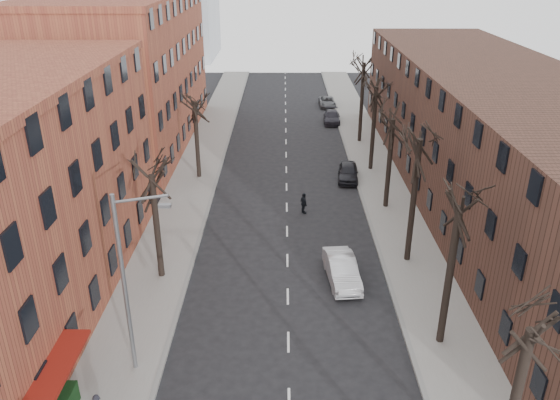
{
  "coord_description": "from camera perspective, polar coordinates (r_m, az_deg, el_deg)",
  "views": [
    {
      "loc": [
        -0.28,
        -10.06,
        17.87
      ],
      "look_at": [
        -0.47,
        20.52,
        4.0
      ],
      "focal_mm": 35.0,
      "sensor_mm": 36.0,
      "label": 1
    }
  ],
  "objects": [
    {
      "name": "sidewalk_left",
      "position": [
        49.05,
        -8.73,
        2.83
      ],
      "size": [
        4.0,
        90.0,
        0.15
      ],
      "primitive_type": "cube",
      "color": "gray",
      "rests_on": "ground"
    },
    {
      "name": "sidewalk_right",
      "position": [
        49.15,
        10.05,
        2.78
      ],
      "size": [
        4.0,
        90.0,
        0.15
      ],
      "primitive_type": "cube",
      "color": "gray",
      "rests_on": "ground"
    },
    {
      "name": "building_left_far",
      "position": [
        57.34,
        -15.95,
        12.56
      ],
      "size": [
        12.0,
        28.0,
        14.0
      ],
      "primitive_type": "cube",
      "color": "brown",
      "rests_on": "ground"
    },
    {
      "name": "building_right",
      "position": [
        45.11,
        21.63,
        6.09
      ],
      "size": [
        12.0,
        50.0,
        10.0
      ],
      "primitive_type": "cube",
      "color": "#452920",
      "rests_on": "ground"
    },
    {
      "name": "tree_right_b",
      "position": [
        29.46,
        16.3,
        -14.11
      ],
      "size": [
        5.2,
        5.2,
        10.8
      ],
      "primitive_type": null,
      "color": "black",
      "rests_on": "ground"
    },
    {
      "name": "tree_right_c",
      "position": [
        35.84,
        13.09,
        -6.21
      ],
      "size": [
        5.2,
        5.2,
        11.6
      ],
      "primitive_type": null,
      "color": "black",
      "rests_on": "ground"
    },
    {
      "name": "tree_right_d",
      "position": [
        42.77,
        10.94,
        -0.77
      ],
      "size": [
        5.2,
        5.2,
        10.0
      ],
      "primitive_type": null,
      "color": "black",
      "rests_on": "ground"
    },
    {
      "name": "tree_right_e",
      "position": [
        50.03,
        9.41,
        3.13
      ],
      "size": [
        5.2,
        5.2,
        10.8
      ],
      "primitive_type": null,
      "color": "black",
      "rests_on": "ground"
    },
    {
      "name": "tree_right_f",
      "position": [
        57.48,
        8.27,
        6.03
      ],
      "size": [
        5.2,
        5.2,
        11.6
      ],
      "primitive_type": null,
      "color": "black",
      "rests_on": "ground"
    },
    {
      "name": "tree_left_a",
      "position": [
        34.06,
        -12.22,
        -7.87
      ],
      "size": [
        5.2,
        5.2,
        9.5
      ],
      "primitive_type": null,
      "color": "black",
      "rests_on": "ground"
    },
    {
      "name": "tree_left_b",
      "position": [
        48.1,
        -8.42,
        2.31
      ],
      "size": [
        5.2,
        5.2,
        9.5
      ],
      "primitive_type": null,
      "color": "black",
      "rests_on": "ground"
    },
    {
      "name": "streetlight",
      "position": [
        24.76,
        -15.66,
        -7.91
      ],
      "size": [
        2.45,
        0.22,
        9.03
      ],
      "color": "slate",
      "rests_on": "ground"
    },
    {
      "name": "silver_sedan",
      "position": [
        32.76,
        6.48,
        -7.26
      ],
      "size": [
        2.09,
        4.78,
        1.53
      ],
      "primitive_type": "imported",
      "rotation": [
        0.0,
        0.0,
        0.1
      ],
      "color": "#AEB0B5",
      "rests_on": "ground"
    },
    {
      "name": "parked_car_near",
      "position": [
        47.28,
        7.12,
        2.92
      ],
      "size": [
        2.09,
        4.32,
        1.42
      ],
      "primitive_type": "imported",
      "rotation": [
        0.0,
        0.0,
        -0.1
      ],
      "color": "black",
      "rests_on": "ground"
    },
    {
      "name": "parked_car_mid",
      "position": [
        63.79,
        5.43,
        8.63
      ],
      "size": [
        2.06,
        4.61,
        1.31
      ],
      "primitive_type": "imported",
      "rotation": [
        0.0,
        0.0,
        -0.05
      ],
      "color": "#222129",
      "rests_on": "ground"
    },
    {
      "name": "parked_car_far",
      "position": [
        70.83,
        4.95,
        10.18
      ],
      "size": [
        2.1,
        4.3,
        1.18
      ],
      "primitive_type": "imported",
      "rotation": [
        0.0,
        0.0,
        0.04
      ],
      "color": "#53565B",
      "rests_on": "ground"
    },
    {
      "name": "pedestrian_crossing",
      "position": [
        40.76,
        2.5,
        -0.35
      ],
      "size": [
        0.74,
        1.04,
        1.64
      ],
      "primitive_type": "imported",
      "rotation": [
        0.0,
        0.0,
        1.97
      ],
      "color": "black",
      "rests_on": "ground"
    }
  ]
}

